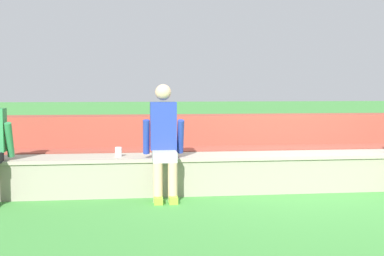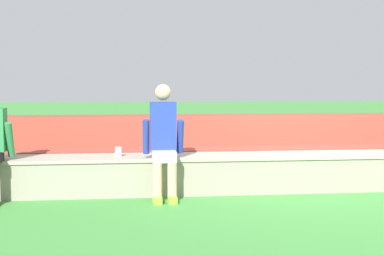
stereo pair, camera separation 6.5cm
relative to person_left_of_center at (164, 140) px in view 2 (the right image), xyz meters
The scene contains 5 objects.
ground_plane 2.10m from the person_left_of_center, ahead, with size 80.00×80.00×0.00m, color #428E3D.
stone_seating_wall 2.06m from the person_left_of_center, ahead, with size 9.37×0.63×0.47m.
brick_bleachers 2.55m from the person_left_of_center, 38.48° to the left, with size 12.74×1.17×0.90m.
person_left_of_center is the anchor object (origin of this frame).
plastic_cup_middle 0.64m from the person_left_of_center, 151.62° to the left, with size 0.08×0.08×0.12m, color white.
Camera 2 is at (-2.29, -5.90, 1.33)m, focal length 46.50 mm.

